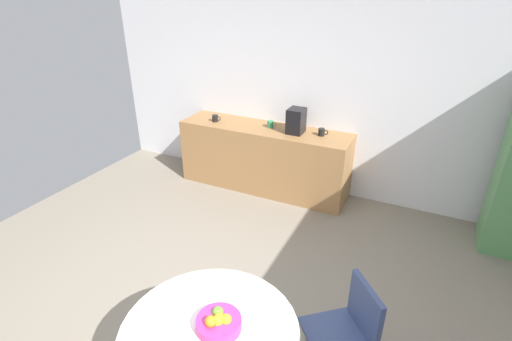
{
  "coord_description": "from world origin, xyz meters",
  "views": [
    {
      "loc": [
        1.53,
        -1.72,
        2.62
      ],
      "look_at": [
        0.05,
        1.34,
        0.95
      ],
      "focal_mm": 26.6,
      "sensor_mm": 36.0,
      "label": 1
    }
  ],
  "objects": [
    {
      "name": "coffee_maker",
      "position": [
        -0.02,
        2.65,
        1.06
      ],
      "size": [
        0.2,
        0.24,
        0.32
      ],
      "primitive_type": "cube",
      "color": "black",
      "rests_on": "counter_block"
    },
    {
      "name": "mug_red",
      "position": [
        -1.19,
        2.58,
        0.95
      ],
      "size": [
        0.13,
        0.08,
        0.09
      ],
      "color": "black",
      "rests_on": "counter_block"
    },
    {
      "name": "wall_back",
      "position": [
        0.0,
        3.0,
        1.3
      ],
      "size": [
        6.0,
        0.1,
        2.6
      ],
      "primitive_type": "cube",
      "color": "silver",
      "rests_on": "ground_plane"
    },
    {
      "name": "fruit_bowl",
      "position": [
        0.61,
        -0.34,
        0.79
      ],
      "size": [
        0.28,
        0.28,
        0.13
      ],
      "color": "#D8338C",
      "rests_on": "round_table"
    },
    {
      "name": "ground_plane",
      "position": [
        0.0,
        0.0,
        0.0
      ],
      "size": [
        6.0,
        6.0,
        0.0
      ],
      "primitive_type": "plane",
      "color": "gray"
    },
    {
      "name": "chair_navy",
      "position": [
        1.3,
        0.25,
        0.52
      ],
      "size": [
        0.59,
        0.59,
        0.83
      ],
      "color": "silver",
      "rests_on": "ground_plane"
    },
    {
      "name": "mug_white",
      "position": [
        0.31,
        2.69,
        0.95
      ],
      "size": [
        0.13,
        0.08,
        0.09
      ],
      "color": "black",
      "rests_on": "counter_block"
    },
    {
      "name": "counter_block",
      "position": [
        -0.47,
        2.65,
        0.45
      ],
      "size": [
        2.35,
        0.6,
        0.9
      ],
      "primitive_type": "cube",
      "color": "#9E7042",
      "rests_on": "ground_plane"
    },
    {
      "name": "mug_green",
      "position": [
        -0.4,
        2.69,
        0.95
      ],
      "size": [
        0.13,
        0.08,
        0.09
      ],
      "color": "#338C59",
      "rests_on": "counter_block"
    }
  ]
}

